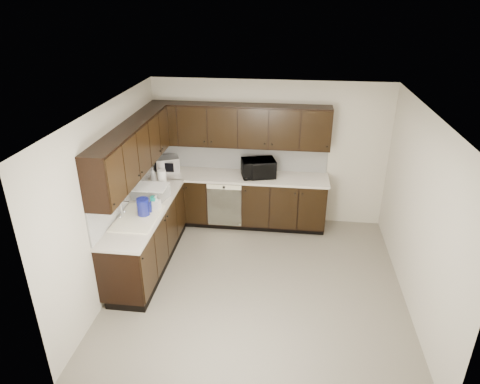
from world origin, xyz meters
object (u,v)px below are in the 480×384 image
(storage_bin, at_px, (151,192))
(blue_pitcher, at_px, (143,207))
(sink, at_px, (138,223))
(toaster_oven, at_px, (167,164))
(microwave, at_px, (258,168))

(storage_bin, distance_m, blue_pitcher, 0.56)
(sink, xyz_separation_m, toaster_oven, (-0.07, 1.76, 0.18))
(sink, height_order, microwave, microwave)
(microwave, relative_size, storage_bin, 1.14)
(sink, height_order, storage_bin, sink)
(toaster_oven, bearing_deg, sink, -111.83)
(sink, distance_m, microwave, 2.28)
(sink, distance_m, toaster_oven, 1.77)
(storage_bin, xyz_separation_m, blue_pitcher, (0.08, -0.56, 0.04))
(sink, height_order, toaster_oven, sink)
(microwave, bearing_deg, toaster_oven, 162.33)
(toaster_oven, bearing_deg, microwave, -26.46)
(sink, relative_size, storage_bin, 1.70)
(sink, bearing_deg, microwave, 47.96)
(toaster_oven, bearing_deg, blue_pitcher, -109.61)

